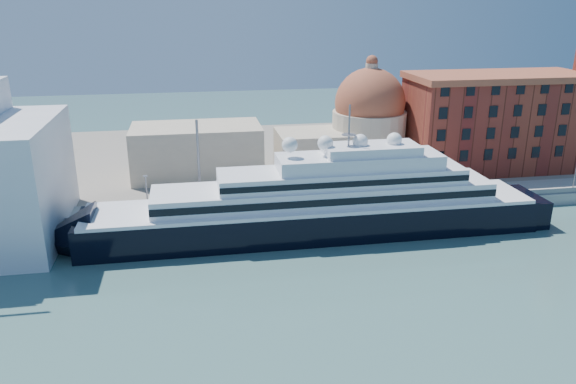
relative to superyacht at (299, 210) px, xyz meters
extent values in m
plane|color=#37605F|center=(2.27, -23.00, -4.90)|extent=(400.00, 400.00, 0.00)
cube|color=gray|center=(2.27, 11.00, -3.65)|extent=(180.00, 10.00, 2.50)
cube|color=slate|center=(2.27, 52.00, -3.90)|extent=(260.00, 72.00, 2.00)
cube|color=slate|center=(2.27, 6.50, -1.80)|extent=(180.00, 0.10, 1.20)
cube|color=black|center=(2.58, 0.00, -2.52)|extent=(84.14, 12.94, 7.01)
cone|color=black|center=(-41.64, 0.00, -2.52)|extent=(10.79, 12.94, 12.94)
cube|color=black|center=(44.65, 0.00, -2.74)|extent=(6.47, 11.87, 6.47)
cube|color=white|center=(2.58, 0.00, 1.25)|extent=(81.98, 13.16, 0.65)
cube|color=white|center=(4.74, 0.00, 3.19)|extent=(62.56, 10.79, 3.24)
cube|color=black|center=(4.74, -5.39, 3.19)|extent=(62.56, 0.15, 1.29)
cube|color=white|center=(7.98, 0.00, 6.21)|extent=(45.30, 9.71, 2.80)
cube|color=white|center=(11.21, 0.00, 8.91)|extent=(30.20, 8.63, 2.59)
cube|color=white|center=(13.37, 0.00, 11.07)|extent=(17.26, 7.55, 1.73)
cylinder|color=slate|center=(9.06, 0.00, 15.60)|extent=(0.32, 0.32, 7.55)
sphere|color=white|center=(-1.73, 0.00, 12.58)|extent=(2.80, 2.80, 2.80)
sphere|color=white|center=(4.74, 0.00, 12.58)|extent=(2.80, 2.80, 2.80)
sphere|color=white|center=(11.21, 0.00, 12.58)|extent=(2.80, 2.80, 2.80)
sphere|color=white|center=(17.69, 0.00, 12.58)|extent=(2.80, 2.80, 2.80)
cube|color=white|center=(-31.58, -1.13, -4.23)|extent=(13.88, 6.94, 1.77)
cube|color=white|center=(-29.41, -1.57, -2.79)|extent=(4.88, 3.58, 1.33)
cube|color=maroon|center=(54.27, 29.00, 8.10)|extent=(42.00, 18.00, 22.00)
cube|color=brown|center=(54.27, 29.00, 19.60)|extent=(43.00, 19.00, 1.50)
cylinder|color=beige|center=(24.27, 35.00, 4.10)|extent=(18.00, 18.00, 14.00)
sphere|color=brown|center=(24.27, 35.00, 13.10)|extent=(17.00, 17.00, 17.00)
cylinder|color=beige|center=(24.27, 35.00, 21.10)|extent=(3.00, 3.00, 3.00)
cube|color=beige|center=(10.27, 33.00, 2.10)|extent=(18.00, 14.00, 10.00)
cube|color=beige|center=(-17.73, 35.00, 3.10)|extent=(30.00, 16.00, 12.00)
cylinder|color=slate|center=(-27.73, 8.00, 1.60)|extent=(0.24, 0.24, 8.00)
cube|color=slate|center=(-27.73, 8.00, 5.70)|extent=(0.80, 0.30, 0.25)
cylinder|color=slate|center=(2.27, 8.00, 1.60)|extent=(0.24, 0.24, 8.00)
cube|color=slate|center=(2.27, 8.00, 5.70)|extent=(0.80, 0.30, 0.25)
cylinder|color=slate|center=(32.27, 8.00, 1.60)|extent=(0.24, 0.24, 8.00)
cube|color=slate|center=(32.27, 8.00, 5.70)|extent=(0.80, 0.30, 0.25)
cylinder|color=slate|center=(62.27, 8.00, 1.60)|extent=(0.24, 0.24, 8.00)
cylinder|color=slate|center=(-17.73, 10.00, 6.60)|extent=(0.50, 0.50, 18.00)
camera|label=1|loc=(-18.68, -95.08, 36.95)|focal=35.00mm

